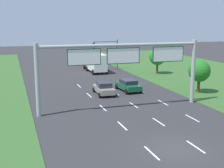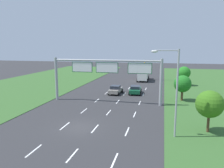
{
  "view_description": "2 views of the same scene",
  "coord_description": "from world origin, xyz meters",
  "px_view_note": "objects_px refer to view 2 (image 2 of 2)",
  "views": [
    {
      "loc": [
        -10.61,
        -18.35,
        8.97
      ],
      "look_at": [
        -0.58,
        12.48,
        2.4
      ],
      "focal_mm": 50.0,
      "sensor_mm": 36.0,
      "label": 1
    },
    {
      "loc": [
        8.66,
        -21.25,
        8.67
      ],
      "look_at": [
        0.67,
        12.54,
        2.75
      ],
      "focal_mm": 35.0,
      "sensor_mm": 36.0,
      "label": 2
    }
  ],
  "objects_px": {
    "sign_gantry": "(107,71)",
    "box_truck": "(143,74)",
    "traffic_light_mast": "(154,66)",
    "street_lamp": "(173,86)",
    "car_near_red": "(116,90)",
    "roadside_tree_mid": "(183,84)",
    "roadside_tree_near": "(210,104)",
    "car_lead_silver": "(135,90)",
    "roadside_tree_far": "(184,73)"
  },
  "relations": [
    {
      "from": "roadside_tree_far",
      "to": "street_lamp",
      "type": "bearing_deg",
      "value": -96.87
    },
    {
      "from": "car_near_red",
      "to": "roadside_tree_mid",
      "type": "relative_size",
      "value": 1.04
    },
    {
      "from": "sign_gantry",
      "to": "car_lead_silver",
      "type": "bearing_deg",
      "value": 65.33
    },
    {
      "from": "car_lead_silver",
      "to": "box_truck",
      "type": "relative_size",
      "value": 0.57
    },
    {
      "from": "car_near_red",
      "to": "sign_gantry",
      "type": "xyz_separation_m",
      "value": [
        0.1,
        -6.68,
        4.2
      ]
    },
    {
      "from": "box_truck",
      "to": "car_near_red",
      "type": "bearing_deg",
      "value": -101.86
    },
    {
      "from": "roadside_tree_near",
      "to": "roadside_tree_far",
      "type": "relative_size",
      "value": 1.01
    },
    {
      "from": "traffic_light_mast",
      "to": "street_lamp",
      "type": "xyz_separation_m",
      "value": [
        3.22,
        -37.04,
        1.21
      ]
    },
    {
      "from": "car_near_red",
      "to": "car_lead_silver",
      "type": "bearing_deg",
      "value": 15.97
    },
    {
      "from": "roadside_tree_mid",
      "to": "roadside_tree_far",
      "type": "xyz_separation_m",
      "value": [
        1.46,
        14.8,
        0.12
      ]
    },
    {
      "from": "sign_gantry",
      "to": "street_lamp",
      "type": "xyz_separation_m",
      "value": [
        9.38,
        -11.54,
        0.1
      ]
    },
    {
      "from": "box_truck",
      "to": "sign_gantry",
      "type": "distance_m",
      "value": 24.58
    },
    {
      "from": "roadside_tree_mid",
      "to": "box_truck",
      "type": "bearing_deg",
      "value": 111.72
    },
    {
      "from": "sign_gantry",
      "to": "roadside_tree_near",
      "type": "height_order",
      "value": "sign_gantry"
    },
    {
      "from": "traffic_light_mast",
      "to": "roadside_tree_near",
      "type": "xyz_separation_m",
      "value": [
        6.94,
        -35.01,
        -0.87
      ]
    },
    {
      "from": "traffic_light_mast",
      "to": "roadside_tree_mid",
      "type": "xyz_separation_m",
      "value": [
        5.38,
        -21.71,
        -1.06
      ]
    },
    {
      "from": "sign_gantry",
      "to": "street_lamp",
      "type": "distance_m",
      "value": 14.87
    },
    {
      "from": "sign_gantry",
      "to": "box_truck",
      "type": "bearing_deg",
      "value": 81.87
    },
    {
      "from": "traffic_light_mast",
      "to": "roadside_tree_near",
      "type": "relative_size",
      "value": 1.28
    },
    {
      "from": "roadside_tree_mid",
      "to": "street_lamp",
      "type": "bearing_deg",
      "value": -98.04
    },
    {
      "from": "car_lead_silver",
      "to": "traffic_light_mast",
      "type": "distance_m",
      "value": 18.38
    },
    {
      "from": "box_truck",
      "to": "sign_gantry",
      "type": "bearing_deg",
      "value": -98.5
    },
    {
      "from": "roadside_tree_near",
      "to": "roadside_tree_mid",
      "type": "xyz_separation_m",
      "value": [
        -1.56,
        13.3,
        -0.19
      ]
    },
    {
      "from": "box_truck",
      "to": "sign_gantry",
      "type": "xyz_separation_m",
      "value": [
        -3.45,
        -24.12,
        3.21
      ]
    },
    {
      "from": "traffic_light_mast",
      "to": "roadside_tree_mid",
      "type": "bearing_deg",
      "value": -76.07
    },
    {
      "from": "traffic_light_mast",
      "to": "street_lamp",
      "type": "relative_size",
      "value": 0.66
    },
    {
      "from": "street_lamp",
      "to": "roadside_tree_mid",
      "type": "xyz_separation_m",
      "value": [
        2.17,
        15.33,
        -2.28
      ]
    },
    {
      "from": "roadside_tree_near",
      "to": "box_truck",
      "type": "bearing_deg",
      "value": 106.03
    },
    {
      "from": "sign_gantry",
      "to": "street_lamp",
      "type": "relative_size",
      "value": 2.03
    },
    {
      "from": "sign_gantry",
      "to": "roadside_tree_far",
      "type": "bearing_deg",
      "value": 55.01
    },
    {
      "from": "street_lamp",
      "to": "roadside_tree_near",
      "type": "distance_m",
      "value": 4.73
    },
    {
      "from": "car_lead_silver",
      "to": "roadside_tree_near",
      "type": "height_order",
      "value": "roadside_tree_near"
    },
    {
      "from": "car_near_red",
      "to": "roadside_tree_far",
      "type": "distance_m",
      "value": 17.85
    },
    {
      "from": "box_truck",
      "to": "roadside_tree_mid",
      "type": "relative_size",
      "value": 1.89
    },
    {
      "from": "car_near_red",
      "to": "street_lamp",
      "type": "height_order",
      "value": "street_lamp"
    },
    {
      "from": "car_lead_silver",
      "to": "roadside_tree_far",
      "type": "height_order",
      "value": "roadside_tree_far"
    },
    {
      "from": "car_lead_silver",
      "to": "sign_gantry",
      "type": "bearing_deg",
      "value": -117.85
    },
    {
      "from": "car_near_red",
      "to": "sign_gantry",
      "type": "height_order",
      "value": "sign_gantry"
    },
    {
      "from": "car_near_red",
      "to": "roadside_tree_near",
      "type": "relative_size",
      "value": 0.99
    },
    {
      "from": "car_lead_silver",
      "to": "roadside_tree_near",
      "type": "relative_size",
      "value": 1.03
    },
    {
      "from": "roadside_tree_near",
      "to": "car_near_red",
      "type": "bearing_deg",
      "value": 129.21
    },
    {
      "from": "car_lead_silver",
      "to": "traffic_light_mast",
      "type": "height_order",
      "value": "traffic_light_mast"
    },
    {
      "from": "street_lamp",
      "to": "roadside_tree_far",
      "type": "height_order",
      "value": "street_lamp"
    },
    {
      "from": "roadside_tree_far",
      "to": "car_near_red",
      "type": "bearing_deg",
      "value": -137.75
    },
    {
      "from": "roadside_tree_far",
      "to": "sign_gantry",
      "type": "bearing_deg",
      "value": -124.99
    },
    {
      "from": "sign_gantry",
      "to": "roadside_tree_far",
      "type": "distance_m",
      "value": 22.79
    },
    {
      "from": "car_lead_silver",
      "to": "roadside_tree_far",
      "type": "relative_size",
      "value": 1.03
    },
    {
      "from": "car_lead_silver",
      "to": "street_lamp",
      "type": "relative_size",
      "value": 0.53
    },
    {
      "from": "box_truck",
      "to": "roadside_tree_far",
      "type": "relative_size",
      "value": 1.82
    },
    {
      "from": "car_lead_silver",
      "to": "traffic_light_mast",
      "type": "xyz_separation_m",
      "value": [
        2.68,
        17.92,
        3.09
      ]
    }
  ]
}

